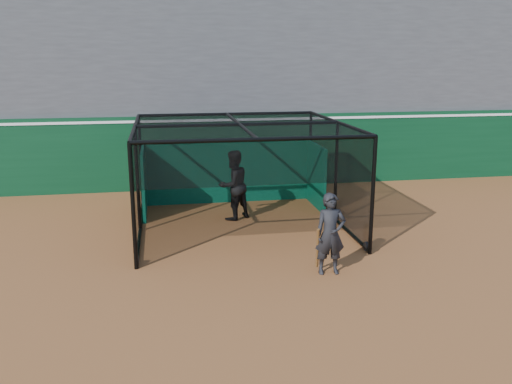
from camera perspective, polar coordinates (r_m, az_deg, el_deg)
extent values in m
plane|color=brown|center=(10.89, -3.99, -9.96)|extent=(120.00, 120.00, 0.00)
cube|color=#0A381C|center=(18.70, -6.83, 4.20)|extent=(50.00, 0.45, 2.50)
cube|color=white|center=(18.54, -6.93, 7.55)|extent=(50.00, 0.50, 0.08)
cube|color=#4C4C4F|center=(22.30, -7.62, 12.55)|extent=(50.00, 7.85, 7.75)
cube|color=#085339|center=(16.78, -2.93, 2.10)|extent=(5.16, 0.10, 1.90)
cylinder|color=black|center=(12.18, -12.46, -7.06)|extent=(0.08, 0.22, 0.22)
cylinder|color=black|center=(13.01, 11.56, -5.62)|extent=(0.08, 0.22, 0.22)
cylinder|color=black|center=(16.79, -11.84, -1.13)|extent=(0.08, 0.22, 0.22)
cylinder|color=black|center=(17.41, 5.79, -0.36)|extent=(0.08, 0.22, 0.22)
imported|color=black|center=(14.99, -2.40, 0.73)|extent=(1.19, 1.12, 1.94)
imported|color=black|center=(11.34, 7.83, -4.40)|extent=(0.65, 0.44, 1.73)
cylinder|color=#593819|center=(11.41, 6.50, -5.90)|extent=(0.15, 0.36, 0.94)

